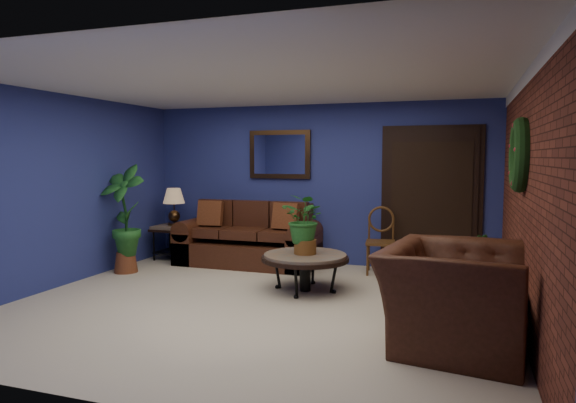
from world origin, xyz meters
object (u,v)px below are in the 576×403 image
(coffee_table, at_px, (305,258))
(table_lamp, at_px, (174,202))
(sofa, at_px, (250,243))
(end_table, at_px, (175,233))
(side_chair, at_px, (381,236))
(armchair, at_px, (456,296))

(coffee_table, relative_size, table_lamp, 1.86)
(coffee_table, height_order, table_lamp, table_lamp)
(sofa, distance_m, end_table, 1.34)
(coffee_table, height_order, end_table, end_table)
(end_table, xyz_separation_m, side_chair, (3.38, 0.07, 0.12))
(sofa, distance_m, side_chair, 2.06)
(coffee_table, relative_size, end_table, 1.79)
(table_lamp, bearing_deg, coffee_table, -25.60)
(armchair, bearing_deg, table_lamp, 68.35)
(sofa, distance_m, coffee_table, 1.84)
(sofa, bearing_deg, end_table, -178.62)
(sofa, relative_size, table_lamp, 3.70)
(sofa, distance_m, table_lamp, 1.47)
(sofa, relative_size, armchair, 1.59)
(side_chair, height_order, armchair, side_chair)
(armchair, bearing_deg, side_chair, 30.55)
(end_table, height_order, table_lamp, table_lamp)
(table_lamp, distance_m, side_chair, 3.40)
(coffee_table, bearing_deg, side_chair, 60.81)
(sofa, xyz_separation_m, end_table, (-1.33, -0.03, 0.11))
(side_chair, bearing_deg, sofa, 174.23)
(coffee_table, bearing_deg, table_lamp, 154.40)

